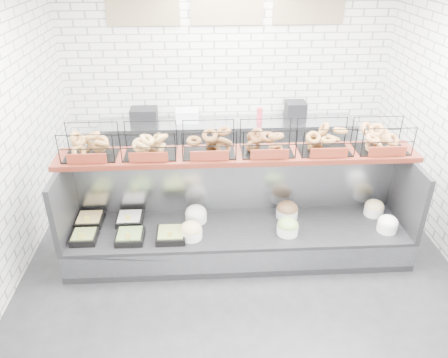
{
  "coord_description": "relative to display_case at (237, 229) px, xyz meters",
  "views": [
    {
      "loc": [
        -0.41,
        -3.95,
        3.38
      ],
      "look_at": [
        -0.16,
        0.45,
        0.96
      ],
      "focal_mm": 35.0,
      "sensor_mm": 36.0,
      "label": 1
    }
  ],
  "objects": [
    {
      "name": "ground",
      "position": [
        0.01,
        -0.34,
        -0.33
      ],
      "size": [
        5.5,
        5.5,
        0.0
      ],
      "primitive_type": "plane",
      "color": "black",
      "rests_on": "ground"
    },
    {
      "name": "room_shell",
      "position": [
        0.01,
        0.26,
        1.73
      ],
      "size": [
        5.02,
        5.51,
        3.01
      ],
      "color": "white",
      "rests_on": "ground"
    },
    {
      "name": "display_case",
      "position": [
        0.0,
        0.0,
        0.0
      ],
      "size": [
        4.0,
        0.9,
        1.2
      ],
      "color": "black",
      "rests_on": "ground"
    },
    {
      "name": "bagel_shelf",
      "position": [
        0.01,
        0.17,
        1.06
      ],
      "size": [
        4.1,
        0.5,
        0.4
      ],
      "color": "#4A170F",
      "rests_on": "display_case"
    },
    {
      "name": "prep_counter",
      "position": [
        0.0,
        2.09,
        0.14
      ],
      "size": [
        4.0,
        0.6,
        1.2
      ],
      "color": "#93969B",
      "rests_on": "ground"
    }
  ]
}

